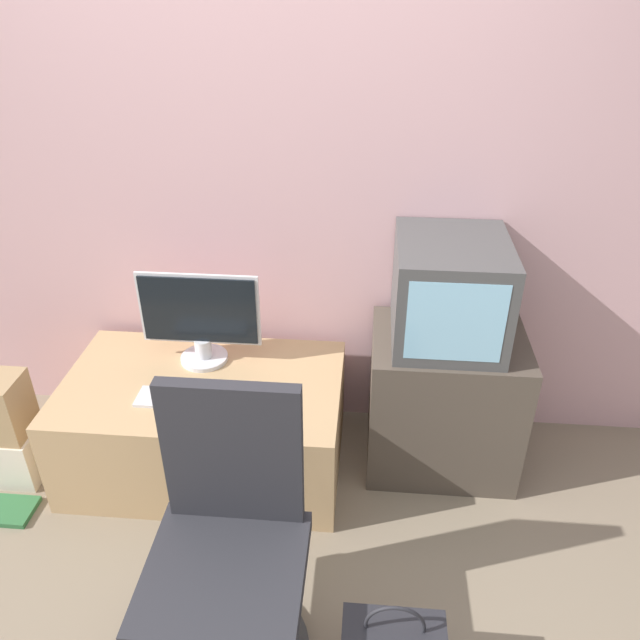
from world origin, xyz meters
TOP-DOWN VIEW (x-y plane):
  - ground_plane at (0.00, 0.00)m, footprint 12.00×12.00m
  - wall_back at (0.00, 1.32)m, footprint 4.40×0.05m
  - desk at (-0.22, 0.88)m, footprint 1.22×0.75m
  - side_stand at (0.85, 1.01)m, footprint 0.66×0.51m
  - main_monitor at (-0.24, 1.05)m, footprint 0.54×0.21m
  - keyboard at (-0.28, 0.74)m, footprint 0.35×0.13m
  - mouse at (-0.05, 0.72)m, footprint 0.05×0.03m
  - crt_tv at (0.83, 1.03)m, footprint 0.45×0.52m
  - office_chair at (0.09, 0.03)m, footprint 0.52×0.52m
  - cardboard_box_lower at (-1.12, 0.72)m, footprint 0.33×0.22m
  - book at (-1.02, 0.49)m, footprint 0.23×0.17m

SIDE VIEW (x-z plane):
  - ground_plane at x=0.00m, z-range 0.00..0.00m
  - book at x=-1.02m, z-range 0.00..0.02m
  - cardboard_box_lower at x=-1.12m, z-range 0.00..0.25m
  - desk at x=-0.22m, z-range 0.00..0.47m
  - side_stand at x=0.85m, z-range 0.00..0.67m
  - office_chair at x=0.09m, z-range -0.07..0.92m
  - keyboard at x=-0.28m, z-range 0.47..0.48m
  - mouse at x=-0.05m, z-range 0.47..0.50m
  - main_monitor at x=-0.24m, z-range 0.47..0.91m
  - crt_tv at x=0.83m, z-range 0.67..1.10m
  - wall_back at x=0.00m, z-range 0.00..2.60m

